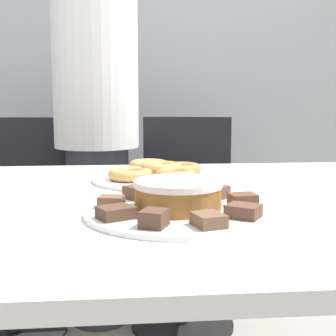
{
  "coord_description": "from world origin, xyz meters",
  "views": [
    {
      "loc": [
        -0.04,
        -1.0,
        0.97
      ],
      "look_at": [
        0.05,
        0.03,
        0.82
      ],
      "focal_mm": 50.0,
      "sensor_mm": 36.0,
      "label": 1
    }
  ],
  "objects_px": {
    "person_standing": "(97,136)",
    "plate_donuts": "(161,178)",
    "frosted_cake": "(178,195)",
    "office_chair_left": "(14,231)",
    "plate_cake": "(178,212)",
    "office_chair_right": "(184,227)"
  },
  "relations": [
    {
      "from": "office_chair_right",
      "to": "plate_donuts",
      "type": "xyz_separation_m",
      "value": [
        -0.16,
        -0.74,
        0.34
      ]
    },
    {
      "from": "office_chair_left",
      "to": "plate_cake",
      "type": "bearing_deg",
      "value": -55.7
    },
    {
      "from": "person_standing",
      "to": "frosted_cake",
      "type": "height_order",
      "value": "person_standing"
    },
    {
      "from": "plate_donuts",
      "to": "frosted_cake",
      "type": "height_order",
      "value": "frosted_cake"
    },
    {
      "from": "person_standing",
      "to": "plate_cake",
      "type": "relative_size",
      "value": 4.51
    },
    {
      "from": "plate_donuts",
      "to": "office_chair_right",
      "type": "bearing_deg",
      "value": 78.0
    },
    {
      "from": "office_chair_right",
      "to": "plate_donuts",
      "type": "relative_size",
      "value": 2.47
    },
    {
      "from": "plate_cake",
      "to": "office_chair_right",
      "type": "bearing_deg",
      "value": 82.08
    },
    {
      "from": "office_chair_left",
      "to": "plate_donuts",
      "type": "distance_m",
      "value": 0.99
    },
    {
      "from": "person_standing",
      "to": "plate_donuts",
      "type": "xyz_separation_m",
      "value": [
        0.21,
        -0.78,
        -0.05
      ]
    },
    {
      "from": "office_chair_right",
      "to": "frosted_cake",
      "type": "distance_m",
      "value": 1.18
    },
    {
      "from": "person_standing",
      "to": "office_chair_left",
      "type": "xyz_separation_m",
      "value": [
        -0.35,
        -0.04,
        -0.39
      ]
    },
    {
      "from": "office_chair_left",
      "to": "frosted_cake",
      "type": "distance_m",
      "value": 1.3
    },
    {
      "from": "plate_donuts",
      "to": "frosted_cake",
      "type": "distance_m",
      "value": 0.38
    },
    {
      "from": "plate_donuts",
      "to": "office_chair_left",
      "type": "bearing_deg",
      "value": 127.2
    },
    {
      "from": "person_standing",
      "to": "frosted_cake",
      "type": "distance_m",
      "value": 1.18
    },
    {
      "from": "plate_cake",
      "to": "plate_donuts",
      "type": "bearing_deg",
      "value": 90.28
    },
    {
      "from": "person_standing",
      "to": "office_chair_right",
      "type": "relative_size",
      "value": 1.74
    },
    {
      "from": "plate_donuts",
      "to": "person_standing",
      "type": "bearing_deg",
      "value": 105.17
    },
    {
      "from": "person_standing",
      "to": "office_chair_left",
      "type": "height_order",
      "value": "person_standing"
    },
    {
      "from": "office_chair_right",
      "to": "plate_cake",
      "type": "xyz_separation_m",
      "value": [
        -0.15,
        -1.11,
        0.34
      ]
    },
    {
      "from": "office_chair_right",
      "to": "plate_cake",
      "type": "distance_m",
      "value": 1.17
    }
  ]
}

